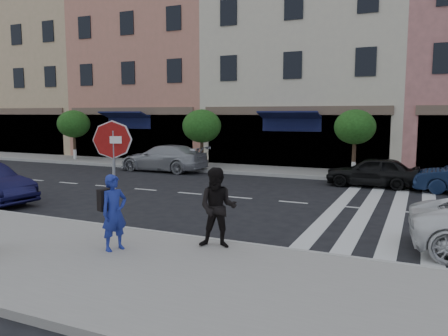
# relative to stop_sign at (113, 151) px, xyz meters

# --- Properties ---
(ground) EXTENTS (120.00, 120.00, 0.00)m
(ground) POSITION_rel_stop_sign_xyz_m (0.98, 1.67, -2.09)
(ground) COLOR black
(ground) RESTS_ON ground
(sidewalk_near) EXTENTS (60.00, 4.50, 0.15)m
(sidewalk_near) POSITION_rel_stop_sign_xyz_m (0.98, -2.08, -2.01)
(sidewalk_near) COLOR gray
(sidewalk_near) RESTS_ON ground
(sidewalk_far) EXTENTS (60.00, 3.00, 0.15)m
(sidewalk_far) POSITION_rel_stop_sign_xyz_m (0.98, 12.67, -2.01)
(sidewalk_far) COLOR gray
(sidewalk_far) RESTS_ON ground
(building_west_far) EXTENTS (12.00, 9.00, 12.00)m
(building_west_far) POSITION_rel_stop_sign_xyz_m (-21.02, 18.67, 3.91)
(building_west_far) COLOR #D1AF86
(building_west_far) RESTS_ON ground
(building_west_mid) EXTENTS (10.00, 9.00, 14.00)m
(building_west_mid) POSITION_rel_stop_sign_xyz_m (-10.02, 18.67, 4.91)
(building_west_mid) COLOR tan
(building_west_mid) RESTS_ON ground
(building_centre) EXTENTS (11.00, 9.00, 11.00)m
(building_centre) POSITION_rel_stop_sign_xyz_m (0.48, 18.67, 3.41)
(building_centre) COLOR beige
(building_centre) RESTS_ON ground
(street_tree_wa) EXTENTS (2.00, 2.00, 3.05)m
(street_tree_wa) POSITION_rel_stop_sign_xyz_m (-13.02, 12.47, 0.25)
(street_tree_wa) COLOR #473323
(street_tree_wa) RESTS_ON sidewalk_far
(street_tree_wb) EXTENTS (2.10, 2.10, 3.06)m
(street_tree_wb) POSITION_rel_stop_sign_xyz_m (-4.02, 12.47, 0.22)
(street_tree_wb) COLOR #473323
(street_tree_wb) RESTS_ON sidewalk_far
(street_tree_c) EXTENTS (1.90, 1.90, 3.04)m
(street_tree_c) POSITION_rel_stop_sign_xyz_m (3.98, 12.47, 0.27)
(street_tree_c) COLOR #473323
(street_tree_c) RESTS_ON sidewalk_far
(stop_sign) EXTENTS (0.88, 0.40, 2.68)m
(stop_sign) POSITION_rel_stop_sign_xyz_m (0.00, 0.00, 0.00)
(stop_sign) COLOR gray
(stop_sign) RESTS_ON sidewalk_near
(photographer) EXTENTS (0.56, 0.68, 1.59)m
(photographer) POSITION_rel_stop_sign_xyz_m (1.11, -1.39, -1.14)
(photographer) COLOR navy
(photographer) RESTS_ON sidewalk_near
(walker) EXTENTS (0.97, 0.84, 1.71)m
(walker) POSITION_rel_stop_sign_xyz_m (2.99, -0.33, -1.08)
(walker) COLOR black
(walker) RESTS_ON sidewalk_near
(car_far_left) EXTENTS (4.77, 2.01, 1.38)m
(car_far_left) POSITION_rel_stop_sign_xyz_m (-5.39, 10.77, -1.40)
(car_far_left) COLOR #9C9DA1
(car_far_left) RESTS_ON ground
(car_far_mid) EXTENTS (3.69, 1.54, 1.25)m
(car_far_mid) POSITION_rel_stop_sign_xyz_m (5.05, 10.13, -1.46)
(car_far_mid) COLOR black
(car_far_mid) RESTS_ON ground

